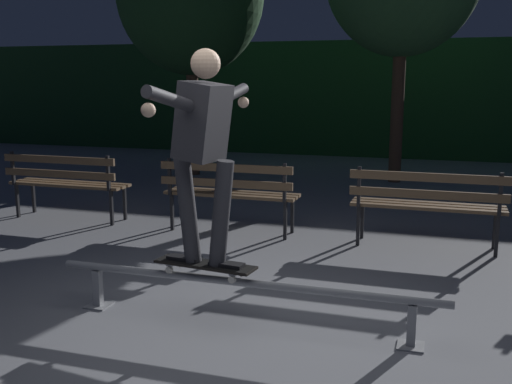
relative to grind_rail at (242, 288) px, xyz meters
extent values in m
plane|color=slate|center=(0.00, -0.29, -0.28)|extent=(90.00, 90.00, 0.00)
cube|color=#193D1E|center=(0.00, 10.52, 1.05)|extent=(24.00, 1.20, 2.67)
cylinder|color=gray|center=(0.00, 0.00, 0.05)|extent=(2.97, 0.06, 0.06)
cube|color=gray|center=(-1.22, 0.00, -0.13)|extent=(0.06, 0.06, 0.30)
cube|color=gray|center=(-1.22, 0.00, -0.28)|extent=(0.18, 0.18, 0.01)
cube|color=gray|center=(1.22, 0.00, -0.13)|extent=(0.06, 0.06, 0.30)
cube|color=gray|center=(1.22, 0.00, -0.28)|extent=(0.18, 0.18, 0.01)
cube|color=black|center=(-0.29, 0.00, 0.16)|extent=(0.80, 0.30, 0.02)
cube|color=black|center=(-0.29, 0.00, 0.17)|extent=(0.78, 0.28, 0.00)
cube|color=#9E9EA3|center=(-0.02, -0.03, 0.14)|extent=(0.07, 0.17, 0.02)
cube|color=#9E9EA3|center=(-0.55, 0.03, 0.14)|extent=(0.07, 0.17, 0.02)
cylinder|color=beige|center=(-0.03, -0.11, 0.10)|extent=(0.06, 0.04, 0.05)
cylinder|color=beige|center=(-0.01, 0.05, 0.10)|extent=(0.06, 0.04, 0.05)
cylinder|color=beige|center=(-0.56, -0.05, 0.10)|extent=(0.06, 0.04, 0.05)
cylinder|color=beige|center=(-0.54, 0.11, 0.10)|extent=(0.06, 0.04, 0.05)
cube|color=black|center=(-0.11, -0.02, 0.18)|extent=(0.27, 0.13, 0.03)
cube|color=black|center=(-0.47, 0.02, 0.18)|extent=(0.27, 0.13, 0.03)
cylinder|color=#333338|center=(-0.15, -0.02, 0.56)|extent=(0.22, 0.15, 0.79)
cylinder|color=#333338|center=(-0.43, 0.02, 0.56)|extent=(0.22, 0.15, 0.79)
cube|color=#2D2D33|center=(-0.29, 0.00, 1.22)|extent=(0.37, 0.40, 0.57)
cylinder|color=#2D2D33|center=(-0.33, -0.38, 1.38)|extent=(0.16, 0.61, 0.21)
cylinder|color=#2D2D33|center=(-0.24, 0.38, 1.38)|extent=(0.16, 0.61, 0.21)
sphere|color=beige|center=(-0.37, -0.65, 1.33)|extent=(0.09, 0.09, 0.09)
sphere|color=beige|center=(-0.20, 0.65, 1.33)|extent=(0.09, 0.09, 0.09)
sphere|color=beige|center=(-0.26, 0.00, 1.62)|extent=(0.21, 0.21, 0.21)
cube|color=black|center=(-2.53, 2.72, -0.06)|extent=(0.04, 0.04, 0.44)
cube|color=black|center=(-2.53, 2.40, -0.06)|extent=(0.04, 0.04, 0.44)
cube|color=black|center=(-2.53, 2.36, 0.38)|extent=(0.04, 0.04, 0.44)
cube|color=black|center=(-3.94, 2.73, -0.06)|extent=(0.04, 0.04, 0.44)
cube|color=black|center=(-3.94, 2.41, -0.06)|extent=(0.04, 0.04, 0.44)
cube|color=black|center=(-3.94, 2.37, 0.38)|extent=(0.04, 0.04, 0.44)
cube|color=brown|center=(-3.23, 2.70, 0.18)|extent=(1.60, 0.10, 0.04)
cube|color=brown|center=(-3.23, 2.56, 0.18)|extent=(1.60, 0.10, 0.04)
cube|color=brown|center=(-3.24, 2.42, 0.18)|extent=(1.60, 0.10, 0.04)
cube|color=brown|center=(-3.24, 2.35, 0.34)|extent=(1.60, 0.05, 0.09)
cube|color=brown|center=(-3.24, 2.35, 0.52)|extent=(1.60, 0.05, 0.09)
cube|color=black|center=(-0.30, 2.72, -0.06)|extent=(0.04, 0.04, 0.44)
cube|color=black|center=(-0.30, 2.40, -0.06)|extent=(0.04, 0.04, 0.44)
cube|color=black|center=(-0.30, 2.36, 0.38)|extent=(0.04, 0.04, 0.44)
cube|color=black|center=(-1.71, 2.73, -0.06)|extent=(0.04, 0.04, 0.44)
cube|color=black|center=(-1.71, 2.41, -0.06)|extent=(0.04, 0.04, 0.44)
cube|color=black|center=(-1.71, 2.37, 0.38)|extent=(0.04, 0.04, 0.44)
cube|color=brown|center=(-1.01, 2.70, 0.18)|extent=(1.60, 0.10, 0.04)
cube|color=brown|center=(-1.01, 2.56, 0.18)|extent=(1.60, 0.10, 0.04)
cube|color=brown|center=(-1.01, 2.42, 0.18)|extent=(1.60, 0.10, 0.04)
cube|color=brown|center=(-1.01, 2.35, 0.34)|extent=(1.60, 0.05, 0.09)
cube|color=brown|center=(-1.01, 2.35, 0.52)|extent=(1.60, 0.05, 0.09)
cube|color=black|center=(1.93, 2.72, -0.06)|extent=(0.04, 0.04, 0.44)
cube|color=black|center=(1.93, 2.40, -0.06)|extent=(0.04, 0.04, 0.44)
cube|color=black|center=(1.92, 2.36, 0.38)|extent=(0.04, 0.04, 0.44)
cube|color=black|center=(0.52, 2.73, -0.06)|extent=(0.04, 0.04, 0.44)
cube|color=black|center=(0.52, 2.41, -0.06)|extent=(0.04, 0.04, 0.44)
cube|color=black|center=(0.52, 2.37, 0.38)|extent=(0.04, 0.04, 0.44)
cube|color=brown|center=(1.22, 2.70, 0.18)|extent=(1.60, 0.10, 0.04)
cube|color=brown|center=(1.22, 2.56, 0.18)|extent=(1.60, 0.10, 0.04)
cube|color=brown|center=(1.22, 2.42, 0.18)|extent=(1.60, 0.10, 0.04)
cube|color=brown|center=(1.22, 2.35, 0.34)|extent=(1.60, 0.05, 0.09)
cube|color=brown|center=(1.22, 2.35, 0.52)|extent=(1.60, 0.05, 0.09)
cylinder|color=#4C3828|center=(-3.17, 6.43, 0.81)|extent=(0.22, 0.22, 2.19)
cylinder|color=#4C3828|center=(0.55, 6.74, 0.96)|extent=(0.22, 0.22, 2.49)
camera|label=1|loc=(1.35, -3.91, 1.51)|focal=41.65mm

